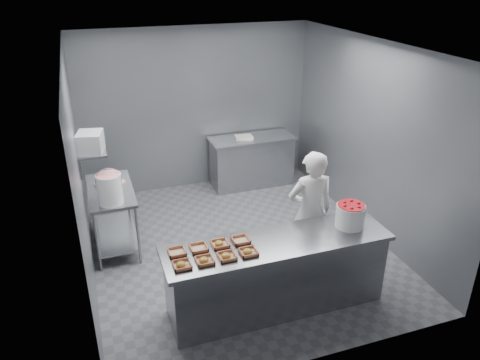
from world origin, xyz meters
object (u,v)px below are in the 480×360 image
at_px(strawberry_tub, 350,215).
at_px(tray_2, 227,256).
at_px(prep_table, 113,209).
at_px(tray_3, 248,252).
at_px(tray_1, 204,260).
at_px(tray_4, 177,252).
at_px(glaze_bucket, 110,188).
at_px(tray_0, 182,265).
at_px(tray_6, 220,244).
at_px(appliance, 90,142).
at_px(tray_7, 241,240).
at_px(worker, 310,212).
at_px(tray_5, 199,248).
at_px(back_counter, 252,161).
at_px(service_counter, 276,274).

bearing_deg(strawberry_tub, tray_2, -174.31).
bearing_deg(prep_table, tray_3, -58.86).
height_order(tray_1, tray_4, tray_1).
bearing_deg(tray_1, glaze_bucket, 115.51).
xyz_separation_m(tray_0, tray_6, (0.48, 0.25, 0.00)).
height_order(tray_3, tray_4, tray_3).
bearing_deg(tray_1, appliance, 117.32).
xyz_separation_m(tray_7, appliance, (-1.43, 1.58, 0.77)).
bearing_deg(worker, tray_4, 19.17).
bearing_deg(tray_5, tray_3, -27.62).
relative_size(tray_3, tray_4, 1.00).
bearing_deg(tray_4, glaze_bucket, 111.48).
xyz_separation_m(tray_6, glaze_bucket, (-1.03, 1.41, 0.19)).
bearing_deg(tray_5, back_counter, 60.43).
distance_m(prep_table, tray_1, 2.24).
height_order(tray_1, tray_3, same).
height_order(tray_7, appliance, appliance).
distance_m(tray_4, tray_6, 0.48).
relative_size(back_counter, tray_5, 8.01).
relative_size(tray_2, tray_3, 1.00).
distance_m(back_counter, tray_3, 3.65).
distance_m(service_counter, tray_4, 1.21).
bearing_deg(tray_3, back_counter, 68.98).
distance_m(tray_1, appliance, 2.19).
distance_m(tray_0, appliance, 2.10).
bearing_deg(tray_2, glaze_bucket, 121.87).
relative_size(tray_1, tray_6, 1.00).
bearing_deg(strawberry_tub, tray_6, 176.55).
relative_size(service_counter, strawberry_tub, 7.69).
distance_m(tray_2, tray_6, 0.25).
bearing_deg(glaze_bucket, service_counter, -42.61).
distance_m(tray_2, tray_5, 0.34).
relative_size(tray_6, tray_7, 1.00).
distance_m(tray_7, appliance, 2.26).
xyz_separation_m(service_counter, appliance, (-1.82, 1.70, 1.24)).
relative_size(tray_0, tray_4, 1.00).
height_order(tray_0, tray_6, same).
bearing_deg(tray_7, tray_6, -180.00).
bearing_deg(glaze_bucket, tray_2, -58.13).
relative_size(worker, strawberry_tub, 4.89).
height_order(back_counter, tray_6, tray_6).
distance_m(back_counter, appliance, 3.37).
bearing_deg(tray_5, tray_4, 180.00).
xyz_separation_m(prep_table, tray_2, (1.01, -2.07, 0.33)).
bearing_deg(tray_2, tray_1, 180.00).
bearing_deg(tray_1, tray_3, 0.00).
distance_m(tray_2, tray_3, 0.24).
distance_m(service_counter, tray_1, 1.00).
bearing_deg(tray_6, tray_3, -46.11).
height_order(prep_table, tray_0, tray_0).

